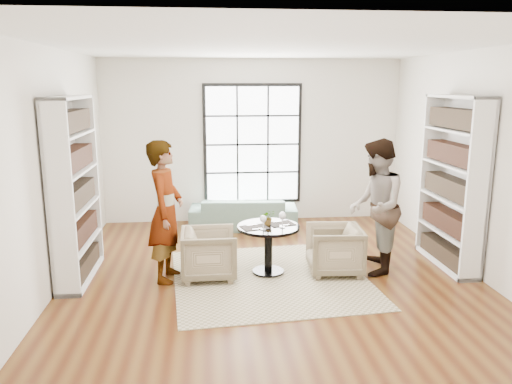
{
  "coord_description": "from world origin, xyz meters",
  "views": [
    {
      "loc": [
        -0.83,
        -6.22,
        2.55
      ],
      "look_at": [
        -0.18,
        0.4,
        1.1
      ],
      "focal_mm": 35.0,
      "sensor_mm": 36.0,
      "label": 1
    }
  ],
  "objects": [
    {
      "name": "ground",
      "position": [
        0.0,
        0.0,
        0.0
      ],
      "size": [
        6.0,
        6.0,
        0.0
      ],
      "primitive_type": "plane",
      "color": "brown"
    },
    {
      "name": "room_shell",
      "position": [
        0.0,
        0.54,
        1.26
      ],
      "size": [
        6.0,
        6.01,
        6.0
      ],
      "color": "silver",
      "rests_on": "ground"
    },
    {
      "name": "rug",
      "position": [
        -0.03,
        0.01,
        0.01
      ],
      "size": [
        2.73,
        2.73,
        0.01
      ],
      "primitive_type": "cube",
      "rotation": [
        0.0,
        0.0,
        0.09
      ],
      "color": "tan",
      "rests_on": "ground"
    },
    {
      "name": "pedestal_table",
      "position": [
        -0.03,
        0.2,
        0.49
      ],
      "size": [
        0.84,
        0.84,
        0.68
      ],
      "rotation": [
        0.0,
        0.0,
        0.29
      ],
      "color": "black",
      "rests_on": "ground"
    },
    {
      "name": "sofa",
      "position": [
        -0.21,
        2.45,
        0.28
      ],
      "size": [
        1.95,
        0.88,
        0.56
      ],
      "primitive_type": "imported",
      "rotation": [
        0.0,
        0.0,
        3.07
      ],
      "color": "gray",
      "rests_on": "ground"
    },
    {
      "name": "armchair_left",
      "position": [
        -0.84,
        0.13,
        0.33
      ],
      "size": [
        0.74,
        0.72,
        0.66
      ],
      "primitive_type": "imported",
      "rotation": [
        0.0,
        0.0,
        1.59
      ],
      "color": "tan",
      "rests_on": "ground"
    },
    {
      "name": "armchair_right",
      "position": [
        0.87,
        0.13,
        0.33
      ],
      "size": [
        0.77,
        0.75,
        0.66
      ],
      "primitive_type": "imported",
      "rotation": [
        0.0,
        0.0,
        -1.64
      ],
      "color": "tan",
      "rests_on": "ground"
    },
    {
      "name": "person_left",
      "position": [
        -1.39,
        0.13,
        0.93
      ],
      "size": [
        0.55,
        0.74,
        1.85
      ],
      "primitive_type": "imported",
      "rotation": [
        0.0,
        0.0,
        1.41
      ],
      "color": "gray",
      "rests_on": "ground"
    },
    {
      "name": "person_right",
      "position": [
        1.42,
        0.13,
        0.92
      ],
      "size": [
        0.93,
        1.06,
        1.84
      ],
      "primitive_type": "imported",
      "rotation": [
        0.0,
        0.0,
        -1.87
      ],
      "color": "gray",
      "rests_on": "ground"
    },
    {
      "name": "placemat_left",
      "position": [
        -0.23,
        0.13,
        0.68
      ],
      "size": [
        0.4,
        0.35,
        0.01
      ],
      "primitive_type": "cube",
      "rotation": [
        0.0,
        0.0,
        0.29
      ],
      "color": "#282422",
      "rests_on": "pedestal_table"
    },
    {
      "name": "placemat_right",
      "position": [
        0.15,
        0.27,
        0.68
      ],
      "size": [
        0.4,
        0.35,
        0.01
      ],
      "primitive_type": "cube",
      "rotation": [
        0.0,
        0.0,
        0.29
      ],
      "color": "#282422",
      "rests_on": "pedestal_table"
    },
    {
      "name": "cutlery_left",
      "position": [
        -0.23,
        0.13,
        0.69
      ],
      "size": [
        0.2,
        0.25,
        0.01
      ],
      "primitive_type": null,
      "rotation": [
        0.0,
        0.0,
        0.29
      ],
      "color": "silver",
      "rests_on": "placemat_left"
    },
    {
      "name": "cutlery_right",
      "position": [
        0.15,
        0.27,
        0.69
      ],
      "size": [
        0.2,
        0.25,
        0.01
      ],
      "primitive_type": null,
      "rotation": [
        0.0,
        0.0,
        0.29
      ],
      "color": "silver",
      "rests_on": "placemat_right"
    },
    {
      "name": "wine_glass_left",
      "position": [
        -0.13,
        0.02,
        0.82
      ],
      "size": [
        0.09,
        0.09,
        0.2
      ],
      "color": "silver",
      "rests_on": "pedestal_table"
    },
    {
      "name": "wine_glass_right",
      "position": [
        0.14,
        0.1,
        0.83
      ],
      "size": [
        0.1,
        0.1,
        0.21
      ],
      "color": "silver",
      "rests_on": "pedestal_table"
    },
    {
      "name": "flower_centerpiece",
      "position": [
        -0.04,
        0.25,
        0.78
      ],
      "size": [
        0.2,
        0.18,
        0.21
      ],
      "primitive_type": "imported",
      "rotation": [
        0.0,
        0.0,
        0.09
      ],
      "color": "gray",
      "rests_on": "pedestal_table"
    }
  ]
}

